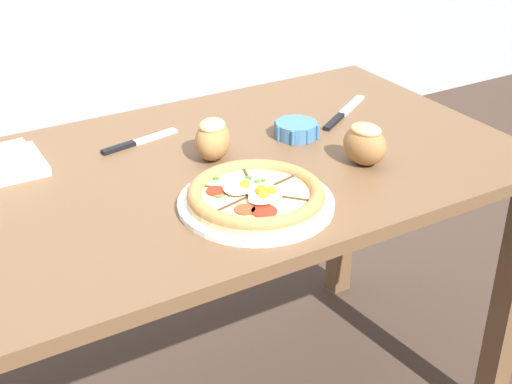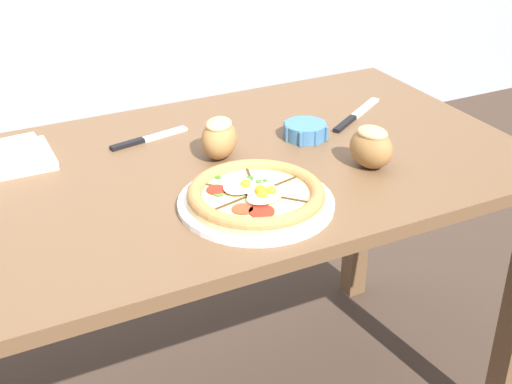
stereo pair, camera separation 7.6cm
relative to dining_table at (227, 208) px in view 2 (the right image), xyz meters
name	(u,v)px [view 2 (the right image)]	position (x,y,z in m)	size (l,w,h in m)	color
dining_table	(227,208)	(0.00, 0.00, 0.00)	(1.31, 0.77, 0.76)	brown
pizza	(256,197)	(-0.03, -0.20, 0.13)	(0.30, 0.30, 0.05)	white
ramekin_bowl	(305,130)	(0.22, 0.04, 0.13)	(0.10, 0.10, 0.04)	teal
napkin_folded	(9,157)	(-0.42, 0.20, 0.13)	(0.18, 0.15, 0.04)	white
bread_piece_near	(219,137)	(0.00, 0.03, 0.16)	(0.12, 0.13, 0.09)	#A3703D
bread_piece_mid	(371,146)	(0.27, -0.15, 0.16)	(0.10, 0.12, 0.09)	olive
knife_main	(356,115)	(0.40, 0.09, 0.12)	(0.22, 0.15, 0.01)	silver
knife_spare	(148,138)	(-0.11, 0.19, 0.12)	(0.20, 0.06, 0.01)	silver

